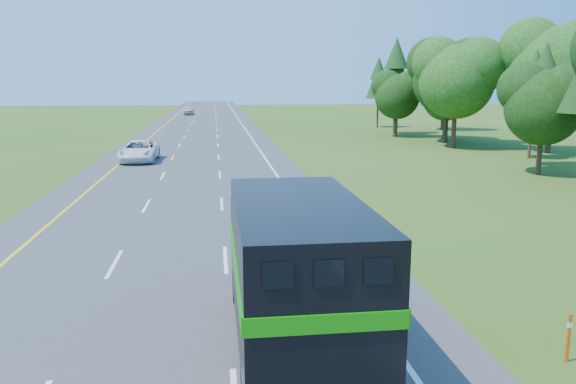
{
  "coord_description": "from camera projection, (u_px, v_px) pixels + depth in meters",
  "views": [
    {
      "loc": [
        1.58,
        -7.37,
        5.93
      ],
      "look_at": [
        4.48,
        14.91,
        1.55
      ],
      "focal_mm": 35.0,
      "sensor_mm": 36.0,
      "label": 1
    }
  ],
  "objects": [
    {
      "name": "white_suv",
      "position": [
        139.0,
        151.0,
        42.8
      ],
      "size": [
        2.7,
        5.7,
        1.57
      ],
      "primitive_type": "imported",
      "rotation": [
        0.0,
        0.0,
        -0.02
      ],
      "color": "white",
      "rests_on": "road"
    },
    {
      "name": "delineator",
      "position": [
        569.0,
        336.0,
        12.03
      ],
      "size": [
        0.09,
        0.05,
        1.09
      ],
      "color": "#DF4E0B",
      "rests_on": "ground"
    },
    {
      "name": "lane_markings",
      "position": [
        199.0,
        142.0,
        56.76
      ],
      "size": [
        11.15,
        260.0,
        0.01
      ],
      "color": "yellow",
      "rests_on": "road"
    },
    {
      "name": "far_car",
      "position": [
        188.0,
        110.0,
        104.92
      ],
      "size": [
        2.2,
        4.92,
        1.64
      ],
      "primitive_type": "imported",
      "rotation": [
        0.0,
        0.0,
        0.06
      ],
      "color": "#B2B2B9",
      "rests_on": "road"
    },
    {
      "name": "horse_truck",
      "position": [
        294.0,
        272.0,
        11.98
      ],
      "size": [
        2.6,
        8.11,
        3.58
      ],
      "rotation": [
        0.0,
        0.0,
        -0.0
      ],
      "color": "black",
      "rests_on": "road"
    },
    {
      "name": "tree_wall_right",
      "position": [
        563.0,
        82.0,
        39.45
      ],
      "size": [
        16.0,
        100.0,
        12.0
      ],
      "primitive_type": null,
      "color": "#14340E",
      "rests_on": "ground"
    },
    {
      "name": "road",
      "position": [
        199.0,
        142.0,
        56.77
      ],
      "size": [
        15.0,
        260.0,
        0.04
      ],
      "primitive_type": "cube",
      "color": "#38383A",
      "rests_on": "ground"
    }
  ]
}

